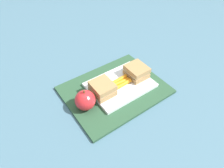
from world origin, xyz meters
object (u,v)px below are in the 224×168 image
Objects in this scene: food_tray at (120,85)px; apple at (85,100)px; carrot_sticks_bundle at (120,82)px; sandwich_half_left at (137,71)px; sandwich_half_right at (103,88)px.

apple is (0.16, 0.01, 0.03)m from food_tray.
apple reaches higher than food_tray.
food_tray is 0.01m from carrot_sticks_bundle.
food_tray is 2.98× the size of carrot_sticks_bundle.
sandwich_half_left is at bearing -176.75° from apple.
food_tray is 2.87× the size of apple.
sandwich_half_left is 0.08m from carrot_sticks_bundle.
food_tray is 0.16m from apple.
apple is at bearing 4.81° from carrot_sticks_bundle.
food_tray is 2.88× the size of sandwich_half_right.
sandwich_half_right is at bearing -0.08° from carrot_sticks_bundle.
sandwich_half_right reaches higher than food_tray.
sandwich_half_left is 0.16m from sandwich_half_right.
carrot_sticks_bundle is 0.16m from apple.
food_tray is 0.08m from sandwich_half_right.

